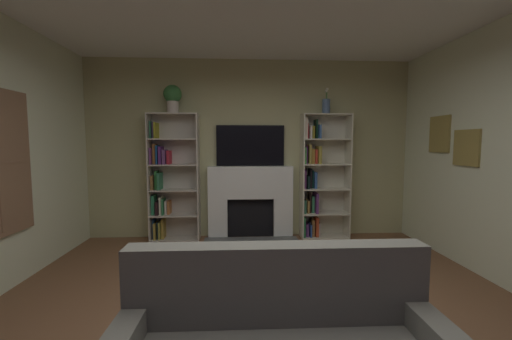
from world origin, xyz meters
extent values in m
plane|color=brown|center=(0.00, 0.00, 0.00)|extent=(6.31, 6.31, 0.00)
cube|color=tan|center=(0.00, 2.66, 1.38)|extent=(5.12, 0.06, 2.75)
cube|color=olive|center=(2.49, 1.23, 1.42)|extent=(0.03, 0.41, 0.43)
cube|color=#889D53|center=(2.48, 1.23, 1.42)|extent=(0.01, 0.35, 0.37)
cube|color=olive|center=(2.49, 1.74, 1.59)|extent=(0.03, 0.40, 0.48)
cube|color=#6A6CAB|center=(2.48, 1.74, 1.59)|extent=(0.01, 0.34, 0.42)
cube|color=white|center=(-0.51, 2.54, 0.31)|extent=(0.29, 0.19, 0.61)
cube|color=white|center=(0.51, 2.54, 0.31)|extent=(0.29, 0.19, 0.61)
cube|color=white|center=(0.00, 2.54, 0.87)|extent=(1.31, 0.19, 0.50)
cube|color=black|center=(0.00, 2.59, 0.31)|extent=(0.72, 0.08, 0.61)
cube|color=#545756|center=(0.00, 2.29, 0.01)|extent=(1.41, 0.30, 0.03)
cube|color=black|center=(0.00, 2.60, 1.43)|extent=(1.05, 0.06, 0.62)
cube|color=beige|center=(-1.51, 2.48, 0.96)|extent=(0.02, 0.30, 1.91)
cube|color=beige|center=(-0.79, 2.48, 0.96)|extent=(0.02, 0.30, 1.91)
cube|color=beige|center=(-1.15, 2.62, 0.96)|extent=(0.74, 0.02, 1.91)
cube|color=beige|center=(-1.15, 2.48, 0.01)|extent=(0.70, 0.30, 0.02)
cube|color=#284E83|center=(-1.48, 2.53, 0.17)|extent=(0.02, 0.17, 0.30)
cube|color=olive|center=(-1.45, 2.50, 0.14)|extent=(0.03, 0.24, 0.25)
cube|color=black|center=(-1.41, 2.51, 0.15)|extent=(0.02, 0.21, 0.26)
cube|color=olive|center=(-1.38, 2.49, 0.15)|extent=(0.02, 0.24, 0.26)
cube|color=olive|center=(-1.34, 2.52, 0.17)|extent=(0.03, 0.18, 0.30)
cube|color=beige|center=(-1.15, 2.48, 0.38)|extent=(0.70, 0.30, 0.02)
cube|color=#297A4E|center=(-1.47, 2.51, 0.54)|extent=(0.04, 0.20, 0.30)
cube|color=black|center=(-1.41, 2.50, 0.49)|extent=(0.04, 0.23, 0.20)
cube|color=beige|center=(-1.36, 2.50, 0.53)|extent=(0.03, 0.22, 0.27)
cube|color=#2F7A48|center=(-1.33, 2.50, 0.51)|extent=(0.02, 0.22, 0.24)
cube|color=beige|center=(-1.29, 2.52, 0.50)|extent=(0.03, 0.18, 0.21)
cube|color=#975A30|center=(-1.25, 2.53, 0.49)|extent=(0.04, 0.17, 0.20)
cube|color=beige|center=(-1.15, 2.48, 0.77)|extent=(0.70, 0.30, 0.02)
cube|color=brown|center=(-1.48, 2.50, 0.88)|extent=(0.04, 0.22, 0.21)
cube|color=#2E7D39|center=(-1.43, 2.52, 0.91)|extent=(0.03, 0.18, 0.28)
cube|color=#30744D|center=(-1.37, 2.49, 0.90)|extent=(0.04, 0.25, 0.25)
cube|color=beige|center=(-1.15, 2.48, 1.15)|extent=(0.70, 0.30, 0.02)
cube|color=#623666|center=(-1.48, 2.49, 1.28)|extent=(0.02, 0.24, 0.24)
cube|color=brown|center=(-1.44, 2.52, 1.31)|extent=(0.04, 0.19, 0.30)
cube|color=#174D8B|center=(-1.40, 2.52, 1.30)|extent=(0.02, 0.19, 0.28)
cube|color=#512566|center=(-1.35, 2.50, 1.29)|extent=(0.04, 0.22, 0.26)
cube|color=#603A6C|center=(-1.29, 2.49, 1.27)|extent=(0.04, 0.24, 0.22)
cube|color=#A62231|center=(-1.23, 2.51, 1.26)|extent=(0.04, 0.21, 0.20)
cube|color=beige|center=(-1.15, 2.48, 1.53)|extent=(0.70, 0.30, 0.02)
cube|color=#337751|center=(-1.48, 2.52, 1.67)|extent=(0.02, 0.18, 0.25)
cube|color=#4A4268|center=(-1.44, 2.51, 1.66)|extent=(0.02, 0.20, 0.25)
cube|color=olive|center=(-1.41, 2.49, 1.66)|extent=(0.02, 0.25, 0.24)
cube|color=beige|center=(-1.15, 2.48, 1.91)|extent=(0.70, 0.30, 0.02)
cube|color=beige|center=(0.79, 2.47, 0.96)|extent=(0.02, 0.32, 1.91)
cube|color=beige|center=(1.51, 2.47, 0.96)|extent=(0.02, 0.32, 1.91)
cube|color=beige|center=(1.15, 2.62, 0.96)|extent=(0.74, 0.02, 1.91)
cube|color=beige|center=(1.15, 2.47, 0.01)|extent=(0.70, 0.32, 0.02)
cube|color=#267441|center=(0.83, 2.49, 0.18)|extent=(0.03, 0.24, 0.32)
cube|color=#4D2A65|center=(0.88, 2.51, 0.12)|extent=(0.04, 0.21, 0.20)
cube|color=navy|center=(0.93, 2.49, 0.12)|extent=(0.03, 0.24, 0.19)
cube|color=brown|center=(0.97, 2.51, 0.15)|extent=(0.04, 0.21, 0.26)
cube|color=#A93B20|center=(1.03, 2.50, 0.17)|extent=(0.04, 0.22, 0.30)
cube|color=beige|center=(1.07, 2.52, 0.12)|extent=(0.03, 0.18, 0.21)
cube|color=beige|center=(1.15, 2.47, 0.38)|extent=(0.70, 0.32, 0.02)
cube|color=#336449|center=(0.83, 2.49, 0.49)|extent=(0.04, 0.24, 0.20)
cube|color=olive|center=(0.89, 2.50, 0.49)|extent=(0.03, 0.24, 0.20)
cube|color=black|center=(0.92, 2.52, 0.55)|extent=(0.02, 0.19, 0.31)
cube|color=#378153|center=(0.97, 2.52, 0.52)|extent=(0.04, 0.19, 0.26)
cube|color=#532B67|center=(1.02, 2.49, 0.55)|extent=(0.03, 0.26, 0.31)
cube|color=beige|center=(1.15, 2.47, 0.77)|extent=(0.70, 0.32, 0.02)
cube|color=#653368|center=(0.83, 2.52, 0.92)|extent=(0.04, 0.19, 0.29)
cube|color=black|center=(0.88, 2.50, 0.87)|extent=(0.03, 0.24, 0.19)
cube|color=black|center=(0.93, 2.52, 0.93)|extent=(0.03, 0.19, 0.31)
cube|color=black|center=(0.96, 2.52, 0.91)|extent=(0.02, 0.18, 0.28)
cube|color=#325692|center=(1.00, 2.51, 0.90)|extent=(0.04, 0.21, 0.25)
cube|color=beige|center=(1.15, 2.47, 1.15)|extent=(0.70, 0.32, 0.02)
cube|color=#398138|center=(0.82, 2.48, 1.28)|extent=(0.02, 0.26, 0.25)
cube|color=#632473|center=(0.86, 2.52, 1.29)|extent=(0.03, 0.18, 0.26)
cube|color=olive|center=(0.90, 2.50, 1.30)|extent=(0.03, 0.23, 0.29)
cube|color=olive|center=(0.96, 2.51, 1.27)|extent=(0.04, 0.20, 0.23)
cube|color=#B33524|center=(1.00, 2.51, 1.27)|extent=(0.03, 0.21, 0.22)
cube|color=olive|center=(1.05, 2.48, 1.29)|extent=(0.04, 0.27, 0.27)
cube|color=beige|center=(1.15, 2.47, 1.53)|extent=(0.70, 0.32, 0.02)
cube|color=beige|center=(0.83, 2.48, 1.69)|extent=(0.04, 0.26, 0.30)
cube|color=red|center=(0.87, 2.52, 1.66)|extent=(0.02, 0.18, 0.23)
cube|color=beige|center=(0.91, 2.49, 1.64)|extent=(0.03, 0.25, 0.19)
cube|color=olive|center=(0.96, 2.52, 1.64)|extent=(0.04, 0.19, 0.19)
cube|color=black|center=(1.01, 2.51, 1.69)|extent=(0.02, 0.20, 0.29)
cube|color=#30538D|center=(1.04, 2.48, 1.65)|extent=(0.03, 0.27, 0.21)
cube|color=beige|center=(1.15, 2.47, 1.91)|extent=(0.70, 0.32, 0.02)
cylinder|color=beige|center=(-1.15, 2.48, 2.00)|extent=(0.17, 0.17, 0.18)
sphere|color=#357339|center=(-1.15, 2.48, 2.20)|extent=(0.27, 0.27, 0.27)
cylinder|color=slate|center=(1.15, 2.48, 2.03)|extent=(0.12, 0.12, 0.22)
cylinder|color=#4C7F3F|center=(1.15, 2.49, 2.20)|extent=(0.01, 0.01, 0.12)
sphere|color=silver|center=(1.15, 2.49, 2.26)|extent=(0.04, 0.04, 0.04)
cylinder|color=#4C7F3F|center=(1.17, 2.49, 2.21)|extent=(0.01, 0.01, 0.15)
sphere|color=silver|center=(1.17, 2.49, 2.29)|extent=(0.04, 0.04, 0.04)
cylinder|color=#4C7F3F|center=(1.16, 2.48, 2.21)|extent=(0.01, 0.01, 0.14)
sphere|color=silver|center=(1.16, 2.48, 2.28)|extent=(0.04, 0.04, 0.04)
cube|color=slate|center=(0.03, -0.56, 0.66)|extent=(1.75, 0.18, 0.46)
cube|color=olive|center=(0.03, -0.09, 0.36)|extent=(0.71, 0.40, 0.04)
cylinder|color=olive|center=(-0.30, -0.27, 0.17)|extent=(0.05, 0.05, 0.34)
cylinder|color=olive|center=(0.35, -0.27, 0.17)|extent=(0.05, 0.05, 0.34)
cylinder|color=olive|center=(-0.30, 0.08, 0.17)|extent=(0.05, 0.05, 0.34)
cylinder|color=olive|center=(0.35, 0.08, 0.17)|extent=(0.05, 0.05, 0.34)
camera|label=1|loc=(-0.20, -2.35, 1.48)|focal=22.30mm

